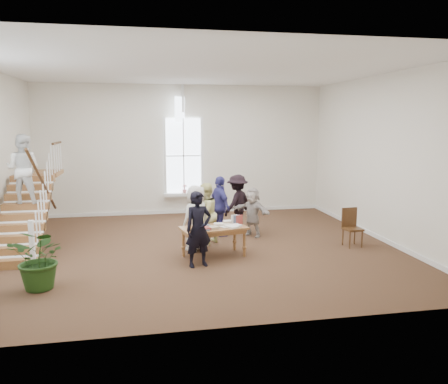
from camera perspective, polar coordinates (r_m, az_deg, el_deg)
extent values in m
plane|color=#44311A|center=(11.41, -3.07, -7.27)|extent=(10.00, 10.00, 0.00)
plane|color=silver|center=(15.45, -5.34, 5.49)|extent=(10.00, 0.00, 10.00)
plane|color=silver|center=(6.58, 1.90, 0.68)|extent=(10.00, 0.00, 10.00)
plane|color=silver|center=(12.64, 19.99, 4.18)|extent=(0.00, 9.00, 9.00)
plane|color=white|center=(11.02, -3.27, 15.79)|extent=(10.00, 10.00, 0.00)
cube|color=white|center=(15.45, -5.19, -0.30)|extent=(1.45, 0.28, 0.10)
plane|color=white|center=(15.41, -5.30, 4.73)|extent=(2.60, 0.00, 2.60)
plane|color=white|center=(15.37, -5.39, 10.69)|extent=(0.60, 0.60, 0.85)
cube|color=white|center=(15.71, -5.21, -2.52)|extent=(10.00, 0.04, 0.12)
imported|color=pink|center=(15.39, -5.19, 0.42)|extent=(0.17, 0.17, 0.30)
cube|color=brown|center=(10.93, -25.97, -8.39)|extent=(1.10, 0.30, 0.20)
cube|color=brown|center=(11.15, -25.64, -6.96)|extent=(1.10, 0.30, 0.20)
cube|color=brown|center=(11.38, -25.32, -5.58)|extent=(1.10, 0.30, 0.20)
cube|color=brown|center=(11.62, -25.02, -4.26)|extent=(1.10, 0.30, 0.20)
cube|color=brown|center=(11.86, -24.73, -2.99)|extent=(1.10, 0.30, 0.20)
cube|color=brown|center=(12.11, -24.45, -1.77)|extent=(1.10, 0.30, 0.20)
cube|color=brown|center=(12.37, -24.18, -0.61)|extent=(1.10, 0.30, 0.20)
cube|color=brown|center=(12.62, -23.93, 0.51)|extent=(1.10, 0.30, 0.20)
cube|color=brown|center=(12.89, -23.68, 1.59)|extent=(1.10, 0.30, 0.20)
cube|color=brown|center=(13.76, -22.86, 2.24)|extent=(1.10, 1.20, 0.12)
cube|color=white|center=(10.55, -23.77, -6.32)|extent=(0.10, 0.10, 1.10)
cylinder|color=#381E0F|center=(11.61, -22.61, 1.16)|extent=(0.07, 2.74, 1.86)
imported|color=silver|center=(11.98, -24.75, 2.75)|extent=(0.94, 0.79, 1.72)
cube|color=brown|center=(10.50, -1.35, -4.73)|extent=(1.68, 1.09, 0.05)
cube|color=brown|center=(10.52, -1.35, -5.13)|extent=(1.54, 0.94, 0.10)
cylinder|color=brown|center=(10.11, -4.35, -7.47)|extent=(0.07, 0.07, 0.68)
cylinder|color=brown|center=(10.60, 2.67, -6.67)|extent=(0.07, 0.07, 0.68)
cylinder|color=brown|center=(10.64, -5.33, -6.64)|extent=(0.07, 0.07, 0.68)
cylinder|color=brown|center=(11.10, 1.39, -5.93)|extent=(0.07, 0.07, 0.68)
cube|color=silver|center=(10.43, 1.05, -4.56)|extent=(0.34, 0.37, 0.04)
cube|color=beige|center=(10.38, -2.89, -4.66)|extent=(0.29, 0.28, 0.03)
cube|color=tan|center=(10.38, -2.91, -4.63)|extent=(0.24, 0.29, 0.05)
cube|color=silver|center=(10.65, -0.71, -4.24)|extent=(0.25, 0.21, 0.05)
cube|color=#4C5972|center=(10.61, -2.54, -4.36)|extent=(0.28, 0.27, 0.03)
cube|color=maroon|center=(10.27, -2.27, -4.75)|extent=(0.19, 0.26, 0.05)
cube|color=white|center=(10.59, 1.54, -4.37)|extent=(0.30, 0.31, 0.04)
cube|color=#BFB299|center=(10.57, 0.57, -4.39)|extent=(0.26, 0.28, 0.04)
cube|color=silver|center=(10.46, 0.15, -4.58)|extent=(0.28, 0.27, 0.02)
cube|color=beige|center=(10.43, -1.51, -4.60)|extent=(0.17, 0.23, 0.03)
cube|color=tan|center=(10.32, -1.40, -4.67)|extent=(0.26, 0.27, 0.05)
cube|color=silver|center=(10.91, 0.56, -3.91)|extent=(0.24, 0.20, 0.06)
cube|color=#4C5972|center=(10.23, -2.72, -4.89)|extent=(0.28, 0.33, 0.03)
imported|color=black|center=(9.78, -3.35, -4.87)|extent=(0.71, 0.57, 1.71)
imported|color=silver|center=(11.00, -3.66, -3.42)|extent=(0.97, 0.89, 1.67)
imported|color=#E3DD8E|center=(11.53, -2.47, -2.88)|extent=(1.01, 1.00, 1.64)
imported|color=#393682|center=(12.37, -0.52, -1.87)|extent=(0.71, 1.09, 1.72)
imported|color=black|center=(12.92, 1.75, -1.45)|extent=(1.23, 1.21, 1.70)
imported|color=#B6ABA4|center=(12.40, 3.74, -2.62)|extent=(1.15, 1.26, 1.40)
imported|color=#1C3B12|center=(9.22, -22.80, -8.00)|extent=(1.38, 1.30, 1.23)
cube|color=#381E0F|center=(11.89, 16.46, -4.66)|extent=(0.46, 0.46, 0.05)
cube|color=#381E0F|center=(11.99, 16.04, -3.16)|extent=(0.43, 0.07, 0.51)
cylinder|color=#381E0F|center=(11.71, 16.12, -6.05)|extent=(0.04, 0.04, 0.45)
cylinder|color=#381E0F|center=(11.89, 17.57, -5.88)|extent=(0.04, 0.04, 0.45)
cylinder|color=#381E0F|center=(12.00, 15.26, -5.64)|extent=(0.04, 0.04, 0.45)
cylinder|color=#381E0F|center=(12.18, 16.69, -5.49)|extent=(0.04, 0.04, 0.45)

